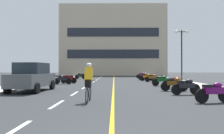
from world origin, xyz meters
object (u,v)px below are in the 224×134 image
object	(u,v)px
motorcycle_8	(152,78)
cyclist_rider	(89,81)
motorcycle_4	(174,82)
motorcycle_9	(147,77)
street_lamp_mid	(182,44)
motorcycle_11	(80,76)
motorcycle_6	(63,79)
motorcycle_1	(214,92)
motorcycle_13	(87,75)
motorcycle_7	(69,79)
parked_car_near	(32,77)
motorcycle_5	(162,80)
motorcycle_2	(186,86)
motorcycle_3	(174,84)
motorcycle_10	(145,76)
motorcycle_12	(142,75)

from	to	relation	value
motorcycle_8	cyclist_rider	distance (m)	16.24
motorcycle_4	motorcycle_9	distance (m)	10.92
street_lamp_mid	motorcycle_11	world-z (taller)	street_lamp_mid
motorcycle_6	cyclist_rider	xyz separation A→B (m)	(3.73, -11.35, 0.41)
motorcycle_1	motorcycle_4	world-z (taller)	same
motorcycle_4	motorcycle_13	bearing A→B (deg)	112.33
street_lamp_mid	motorcycle_7	world-z (taller)	street_lamp_mid
parked_car_near	motorcycle_5	distance (m)	10.34
cyclist_rider	street_lamp_mid	bearing A→B (deg)	59.62
motorcycle_1	motorcycle_5	xyz separation A→B (m)	(-0.18, 9.38, 0.00)
motorcycle_2	motorcycle_13	world-z (taller)	same
motorcycle_3	motorcycle_8	world-z (taller)	same
motorcycle_8	motorcycle_13	world-z (taller)	same
motorcycle_7	motorcycle_8	bearing A→B (deg)	16.37
street_lamp_mid	motorcycle_7	xyz separation A→B (m)	(-11.62, -1.15, -3.56)
motorcycle_11	motorcycle_1	bearing A→B (deg)	-68.08
street_lamp_mid	motorcycle_10	world-z (taller)	street_lamp_mid
motorcycle_3	street_lamp_mid	bearing A→B (deg)	70.62
motorcycle_1	motorcycle_10	xyz separation A→B (m)	(-0.22, 19.71, 0.00)
motorcycle_9	motorcycle_12	distance (m)	7.19
parked_car_near	motorcycle_3	bearing A→B (deg)	0.91
motorcycle_6	motorcycle_13	world-z (taller)	same
motorcycle_6	motorcycle_9	size ratio (longest dim) A/B	1.00
motorcycle_1	motorcycle_5	world-z (taller)	same
street_lamp_mid	motorcycle_8	bearing A→B (deg)	153.28
motorcycle_5	motorcycle_12	distance (m)	15.31
motorcycle_11	motorcycle_9	bearing A→B (deg)	-29.08
motorcycle_8	motorcycle_5	bearing A→B (deg)	-92.01
motorcycle_1	motorcycle_8	xyz separation A→B (m)	(0.04, 15.47, 0.00)
motorcycle_10	motorcycle_13	world-z (taller)	same
motorcycle_2	motorcycle_10	xyz separation A→B (m)	(-0.00, 16.76, 0.00)
motorcycle_4	motorcycle_6	xyz separation A→B (m)	(-9.12, 4.87, 0.00)
motorcycle_5	motorcycle_10	size ratio (longest dim) A/B	1.01
motorcycle_9	motorcycle_11	distance (m)	10.01
parked_car_near	motorcycle_3	world-z (taller)	parked_car_near
motorcycle_2	motorcycle_8	xyz separation A→B (m)	(0.26, 12.52, 0.00)
motorcycle_10	motorcycle_8	bearing A→B (deg)	-86.49
parked_car_near	motorcycle_5	size ratio (longest dim) A/B	2.51
motorcycle_3	motorcycle_11	size ratio (longest dim) A/B	1.03
motorcycle_8	motorcycle_10	distance (m)	4.25
motorcycle_5	motorcycle_8	distance (m)	6.08
motorcycle_1	cyclist_rider	distance (m)	5.30
motorcycle_8	motorcycle_11	size ratio (longest dim) A/B	1.03
parked_car_near	motorcycle_5	xyz separation A→B (m)	(9.25, 4.60, -0.44)
parked_car_near	cyclist_rider	distance (m)	6.23
motorcycle_1	motorcycle_8	size ratio (longest dim) A/B	0.99
motorcycle_1	motorcycle_13	bearing A→B (deg)	107.25
motorcycle_3	motorcycle_2	bearing A→B (deg)	-86.62
motorcycle_2	street_lamp_mid	bearing A→B (deg)	74.45
motorcycle_4	cyclist_rider	bearing A→B (deg)	-129.78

